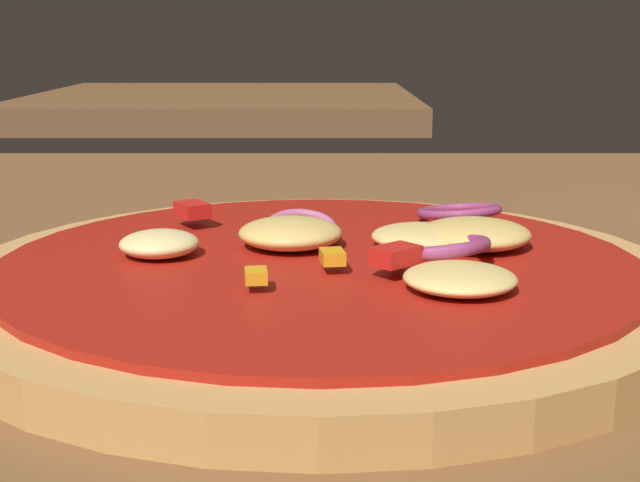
{
  "coord_description": "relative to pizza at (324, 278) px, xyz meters",
  "views": [
    {
      "loc": [
        -0.03,
        -0.36,
        0.14
      ],
      "look_at": [
        -0.03,
        0.0,
        0.06
      ],
      "focal_mm": 50.65,
      "sensor_mm": 36.0,
      "label": 1
    }
  ],
  "objects": [
    {
      "name": "background_table",
      "position": [
        -0.16,
        1.19,
        -0.03
      ],
      "size": [
        0.63,
        0.61,
        0.04
      ],
      "color": "brown",
      "rests_on": "ground"
    },
    {
      "name": "dining_table",
      "position": [
        0.03,
        0.02,
        -0.03
      ],
      "size": [
        1.43,
        0.84,
        0.04
      ],
      "color": "brown",
      "rests_on": "ground"
    },
    {
      "name": "pizza",
      "position": [
        0.0,
        0.0,
        0.0
      ],
      "size": [
        0.28,
        0.28,
        0.03
      ],
      "color": "tan",
      "rests_on": "dining_table"
    }
  ]
}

